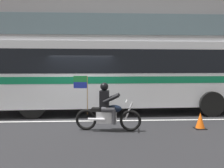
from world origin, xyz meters
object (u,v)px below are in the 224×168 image
transit_bus (126,71)px  motorcycle_with_rider (107,110)px  fire_hydrant (165,93)px  traffic_cone (200,121)px

transit_bus → motorcycle_with_rider: (-0.97, -3.27, -1.22)m
transit_bus → fire_hydrant: size_ratio=16.74×
fire_hydrant → traffic_cone: fire_hydrant is taller
transit_bus → fire_hydrant: bearing=49.0°
transit_bus → fire_hydrant: (2.56, 2.94, -1.37)m
motorcycle_with_rider → traffic_cone: motorcycle_with_rider is taller
traffic_cone → motorcycle_with_rider: bearing=-178.6°
traffic_cone → transit_bus: bearing=123.8°
fire_hydrant → traffic_cone: bearing=-93.9°
motorcycle_with_rider → fire_hydrant: 7.14m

